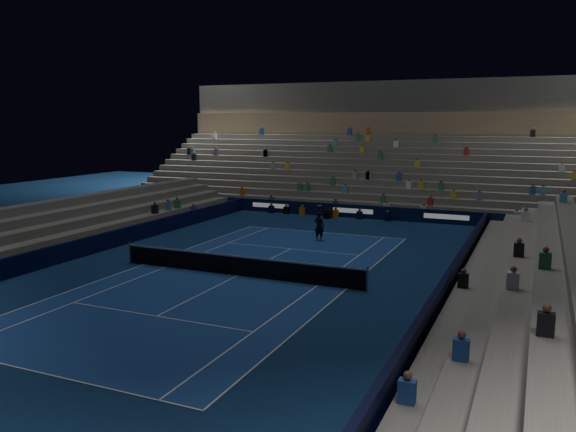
{
  "coord_description": "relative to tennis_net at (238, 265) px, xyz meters",
  "views": [
    {
      "loc": [
        12.97,
        -23.54,
        7.29
      ],
      "look_at": [
        0.0,
        6.0,
        2.0
      ],
      "focal_mm": 35.91,
      "sensor_mm": 36.0,
      "label": 1
    }
  ],
  "objects": [
    {
      "name": "tennis_net",
      "position": [
        0.0,
        0.0,
        0.0
      ],
      "size": [
        12.9,
        0.1,
        1.1
      ],
      "color": "#B2B2B7",
      "rests_on": "ground"
    },
    {
      "name": "sponsor_barrier_east",
      "position": [
        9.7,
        0.0,
        -0.0
      ],
      "size": [
        0.25,
        37.0,
        1.0
      ],
      "primitive_type": "cube",
      "color": "black",
      "rests_on": "ground"
    },
    {
      "name": "sponsor_barrier_far",
      "position": [
        0.0,
        18.5,
        -0.0
      ],
      "size": [
        44.0,
        0.25,
        1.0
      ],
      "primitive_type": "cube",
      "color": "black",
      "rests_on": "ground"
    },
    {
      "name": "grandstand_main",
      "position": [
        0.0,
        27.9,
        2.87
      ],
      "size": [
        44.0,
        15.2,
        11.2
      ],
      "color": "slate",
      "rests_on": "ground"
    },
    {
      "name": "grandstand_west",
      "position": [
        -13.17,
        0.0,
        0.41
      ],
      "size": [
        5.0,
        37.0,
        2.5
      ],
      "color": "slate",
      "rests_on": "ground"
    },
    {
      "name": "ground",
      "position": [
        0.0,
        0.0,
        -0.5
      ],
      "size": [
        90.0,
        90.0,
        0.0
      ],
      "primitive_type": "plane",
      "color": "#0D264E",
      "rests_on": "ground"
    },
    {
      "name": "sponsor_barrier_west",
      "position": [
        -9.7,
        0.0,
        -0.0
      ],
      "size": [
        0.25,
        37.0,
        1.0
      ],
      "primitive_type": "cube",
      "color": "black",
      "rests_on": "ground"
    },
    {
      "name": "tennis_player",
      "position": [
        0.68,
        9.23,
        0.41
      ],
      "size": [
        0.72,
        0.51,
        1.83
      ],
      "primitive_type": "imported",
      "rotation": [
        0.0,
        0.0,
        3.02
      ],
      "color": "black",
      "rests_on": "ground"
    },
    {
      "name": "court_surface",
      "position": [
        0.0,
        0.0,
        -0.5
      ],
      "size": [
        10.97,
        23.77,
        0.01
      ],
      "primitive_type": "cube",
      "color": "navy",
      "rests_on": "ground"
    },
    {
      "name": "grandstand_east",
      "position": [
        13.17,
        0.0,
        0.41
      ],
      "size": [
        5.0,
        37.0,
        2.5
      ],
      "color": "slate",
      "rests_on": "ground"
    },
    {
      "name": "broadcast_camera",
      "position": [
        -1.7,
        17.4,
        -0.16
      ],
      "size": [
        0.58,
        1.01,
        0.68
      ],
      "color": "black",
      "rests_on": "ground"
    }
  ]
}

